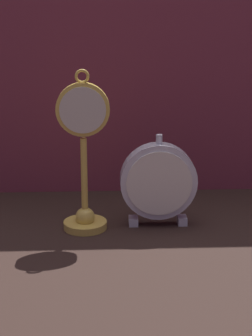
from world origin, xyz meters
TOP-DOWN VIEW (x-y plane):
  - ground_plane at (0.00, 0.00)m, footprint 4.00×4.00m
  - fabric_backdrop_drape at (0.00, 0.33)m, footprint 1.60×0.01m
  - pocket_watch_on_stand at (-0.09, 0.06)m, footprint 0.11×0.10m
  - mantel_clock_silver at (0.07, 0.08)m, footprint 0.17×0.04m

SIDE VIEW (x-z plane):
  - ground_plane at x=0.00m, z-range 0.00..0.00m
  - mantel_clock_silver at x=0.07m, z-range 0.00..0.20m
  - pocket_watch_on_stand at x=-0.09m, z-range -0.02..0.32m
  - fabric_backdrop_drape at x=0.00m, z-range 0.00..0.60m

